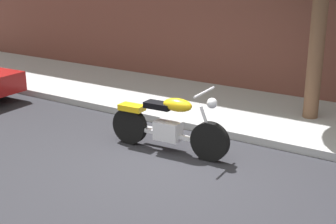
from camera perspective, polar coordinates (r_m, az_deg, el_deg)
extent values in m
plane|color=#28282D|center=(7.49, 0.62, -6.70)|extent=(60.00, 60.00, 0.00)
cube|color=#A6A6A6|center=(10.07, 10.30, -0.12)|extent=(25.37, 2.99, 0.14)
cylinder|color=black|center=(7.67, 5.04, -3.54)|extent=(0.66, 0.17, 0.65)
cylinder|color=black|center=(8.39, -4.59, -1.65)|extent=(0.66, 0.17, 0.65)
cube|color=silver|center=(7.99, 0.00, -2.23)|extent=(0.46, 0.31, 0.32)
cube|color=silver|center=(8.01, 0.00, -2.70)|extent=(1.40, 0.17, 0.06)
ellipsoid|color=yellow|center=(7.76, 1.15, 0.85)|extent=(0.53, 0.29, 0.22)
cube|color=black|center=(7.94, -1.13, 0.81)|extent=(0.49, 0.27, 0.10)
cube|color=yellow|center=(8.26, -4.37, 0.55)|extent=(0.45, 0.27, 0.10)
cylinder|color=silver|center=(7.60, 4.68, -1.49)|extent=(0.27, 0.07, 0.58)
cylinder|color=silver|center=(7.47, 4.36, 2.39)|extent=(0.08, 0.70, 0.04)
sphere|color=silver|center=(7.46, 5.31, 1.06)|extent=(0.17, 0.17, 0.17)
cylinder|color=silver|center=(8.27, -0.95, -2.26)|extent=(0.80, 0.14, 0.09)
cylinder|color=brown|center=(9.49, 17.46, 8.45)|extent=(0.29, 0.29, 3.42)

